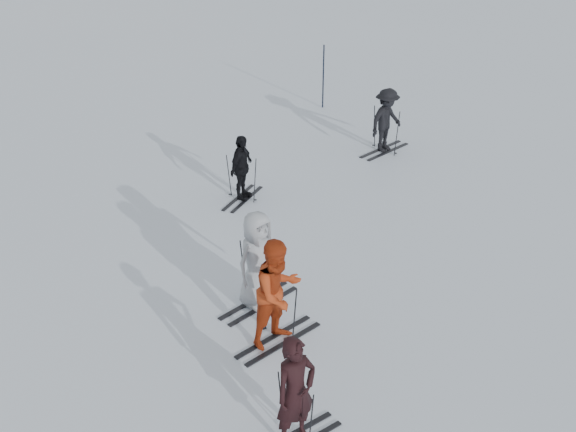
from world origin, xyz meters
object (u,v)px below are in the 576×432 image
Objects in this scene: skier_grey at (257,261)px; skier_uphill_far at (386,121)px; piste_marker at (323,77)px; skier_uphill_left at (242,169)px; skier_near_dark at (296,394)px; skier_red at (278,294)px.

skier_grey is 1.08× the size of skier_uphill_far.
piste_marker is (-5.70, 9.52, 0.06)m from skier_grey.
skier_grey is 11.09m from piste_marker.
skier_uphill_left is 0.91× the size of skier_uphill_far.
skier_near_dark is at bearing -146.40° from skier_uphill_left.
skier_uphill_far is 3.92m from piste_marker.
skier_uphill_far reaches higher than skier_uphill_left.
piste_marker is (-6.72, 10.14, 0.02)m from skier_red.
skier_uphill_left is (-3.23, 3.04, -0.15)m from skier_grey.
piste_marker is (-3.51, 1.76, 0.13)m from skier_uphill_far.
skier_red reaches higher than skier_grey.
skier_uphill_left is at bearing -69.17° from piste_marker.
skier_near_dark reaches higher than skier_uphill_far.
skier_near_dark is 1.13× the size of skier_uphill_left.
skier_red is at bearing -56.46° from piste_marker.
skier_red is 0.98× the size of piste_marker.
skier_red is at bearing 59.94° from skier_near_dark.
piste_marker reaches higher than skier_grey.
skier_red reaches higher than skier_near_dark.
skier_grey reaches higher than skier_uphill_left.
skier_grey is at bearing -148.06° from skier_uphill_left.
skier_grey reaches higher than skier_near_dark.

